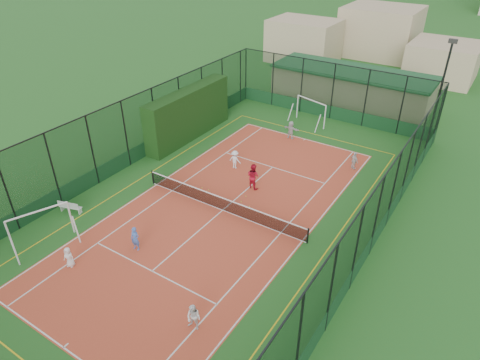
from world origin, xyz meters
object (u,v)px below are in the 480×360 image
object	(u,v)px
clubhouse	(351,86)
child_far_back	(291,130)
futsal_goal_far	(311,112)
child_near_left	(69,257)
child_near_mid	(135,239)
child_far_right	(354,161)
child_far_left	(235,160)
white_bench	(71,206)
coach	(253,176)
floodlight_ne	(439,95)
child_near_right	(194,317)
futsal_goal_near	(41,227)

from	to	relation	value
clubhouse	child_far_back	world-z (taller)	clubhouse
futsal_goal_far	child_near_left	bearing A→B (deg)	-79.49
child_near_mid	child_far_right	size ratio (longest dim) A/B	1.10
clubhouse	child_near_mid	world-z (taller)	clubhouse
child_near_left	child_far_left	size ratio (longest dim) A/B	0.86
clubhouse	futsal_goal_far	xyz separation A→B (m)	(-1.06, -6.95, -0.51)
white_bench	child_far_back	size ratio (longest dim) A/B	0.97
child_near_left	child_far_right	distance (m)	19.89
futsal_goal_far	coach	xyz separation A→B (m)	(1.27, -11.78, -0.16)
child_near_left	child_far_right	bearing A→B (deg)	46.87
white_bench	futsal_goal_far	distance (m)	21.37
futsal_goal_far	child_far_left	world-z (taller)	futsal_goal_far
child_near_mid	child_far_right	bearing A→B (deg)	56.24
white_bench	floodlight_ne	bearing A→B (deg)	36.41
floodlight_ne	coach	distance (m)	16.07
child_near_left	child_far_back	distance (m)	20.01
futsal_goal_far	coach	world-z (taller)	futsal_goal_far
child_near_mid	child_far_back	world-z (taller)	child_far_back
child_near_right	child_far_back	size ratio (longest dim) A/B	0.92
futsal_goal_near	child_far_right	distance (m)	20.87
child_far_back	futsal_goal_far	bearing A→B (deg)	-89.97
child_near_right	child_far_back	world-z (taller)	child_far_back
child_near_right	coach	distance (m)	11.95
floodlight_ne	clubhouse	distance (m)	10.47
coach	white_bench	bearing A→B (deg)	56.07
child_far_right	child_near_left	bearing A→B (deg)	95.19
futsal_goal_far	child_near_left	xyz separation A→B (m)	(-2.80, -23.46, -0.46)
clubhouse	coach	size ratio (longest dim) A/B	8.44
clubhouse	futsal_goal_far	bearing A→B (deg)	-98.66
clubhouse	white_bench	distance (m)	28.34
floodlight_ne	child_near_right	size ratio (longest dim) A/B	6.00
white_bench	futsal_goal_near	xyz separation A→B (m)	(1.17, -2.71, 0.66)
clubhouse	coach	xyz separation A→B (m)	(0.21, -18.73, -0.66)
clubhouse	child_far_left	xyz separation A→B (m)	(-2.25, -17.18, -0.87)
child_near_mid	child_far_back	size ratio (longest dim) A/B	0.97
floodlight_ne	child_far_left	world-z (taller)	floodlight_ne
white_bench	child_near_right	distance (m)	12.20
child_far_left	futsal_goal_far	bearing A→B (deg)	-99.70
floodlight_ne	futsal_goal_near	size ratio (longest dim) A/B	2.50
floodlight_ne	futsal_goal_far	world-z (taller)	floodlight_ne
child_near_left	child_near_mid	xyz separation A→B (m)	(1.95, 2.85, 0.13)
child_far_back	floodlight_ne	bearing A→B (deg)	-150.94
white_bench	futsal_goal_far	bearing A→B (deg)	54.95
clubhouse	floodlight_ne	bearing A→B (deg)	-32.12
floodlight_ne	futsal_goal_near	xyz separation A→B (m)	(-15.23, -24.52, -3.06)
futsal_goal_near	coach	bearing A→B (deg)	-8.94
coach	clubhouse	bearing A→B (deg)	-79.91
white_bench	child_far_right	bearing A→B (deg)	32.06
white_bench	child_near_mid	xyz separation A→B (m)	(5.90, -0.35, 0.33)
futsal_goal_far	clubhouse	bearing A→B (deg)	98.65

